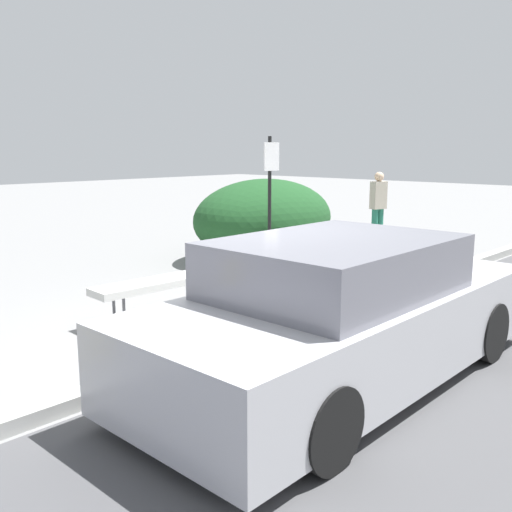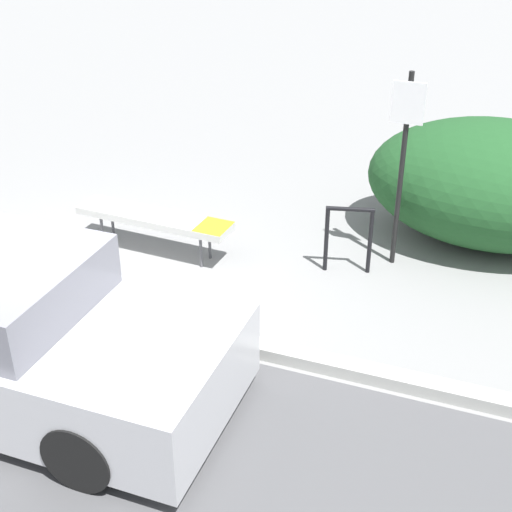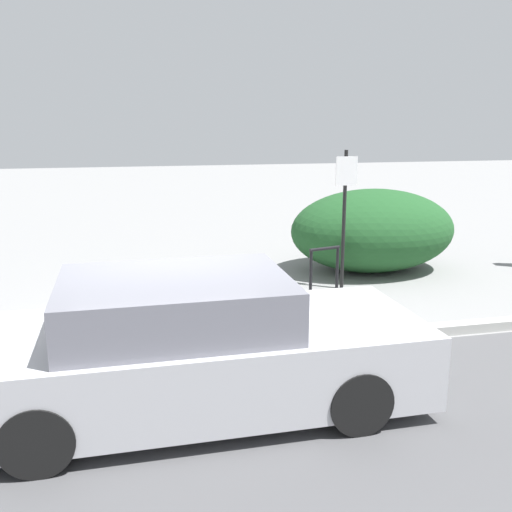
{
  "view_description": "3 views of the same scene",
  "coord_description": "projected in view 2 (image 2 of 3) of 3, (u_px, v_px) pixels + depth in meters",
  "views": [
    {
      "loc": [
        -4.1,
        -4.09,
        2.1
      ],
      "look_at": [
        1.51,
        1.2,
        0.64
      ],
      "focal_mm": 40.0,
      "sensor_mm": 36.0,
      "label": 1
    },
    {
      "loc": [
        4.12,
        -5.28,
        4.23
      ],
      "look_at": [
        1.88,
        0.57,
        0.75
      ],
      "focal_mm": 50.0,
      "sensor_mm": 36.0,
      "label": 2
    },
    {
      "loc": [
        -0.48,
        -6.37,
        2.75
      ],
      "look_at": [
        1.09,
        0.46,
        1.08
      ],
      "focal_mm": 40.0,
      "sensor_mm": 36.0,
      "label": 3
    }
  ],
  "objects": [
    {
      "name": "ground_plane",
      "position": [
        74.0,
        311.0,
        7.65
      ],
      "size": [
        60.0,
        60.0,
        0.0
      ],
      "primitive_type": "plane",
      "color": "gray"
    },
    {
      "name": "curb",
      "position": [
        73.0,
        306.0,
        7.62
      ],
      "size": [
        60.0,
        0.2,
        0.13
      ],
      "color": "#A8A8A3",
      "rests_on": "ground_plane"
    },
    {
      "name": "bench",
      "position": [
        154.0,
        218.0,
        8.59
      ],
      "size": [
        2.0,
        0.51,
        0.51
      ],
      "rotation": [
        0.0,
        0.0,
        -0.05
      ],
      "color": "#515156",
      "rests_on": "ground_plane"
    },
    {
      "name": "bike_rack",
      "position": [
        349.0,
        233.0,
        8.15
      ],
      "size": [
        0.55,
        0.18,
        0.83
      ],
      "rotation": [
        0.0,
        0.0,
        0.25
      ],
      "color": "black",
      "rests_on": "ground_plane"
    },
    {
      "name": "sign_post",
      "position": [
        403.0,
        154.0,
        7.9
      ],
      "size": [
        0.36,
        0.08,
        2.3
      ],
      "color": "black",
      "rests_on": "ground_plane"
    },
    {
      "name": "shrub_hedge",
      "position": [
        494.0,
        183.0,
        8.73
      ],
      "size": [
        3.11,
        2.19,
        1.53
      ],
      "color": "#1E4C23",
      "rests_on": "ground_plane"
    }
  ]
}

